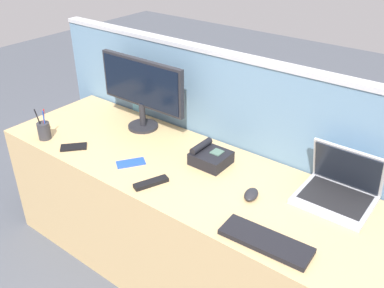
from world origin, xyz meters
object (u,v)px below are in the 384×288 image
(tv_remote, at_px, (151,183))
(keyboard_main, at_px, (266,241))
(desktop_monitor, at_px, (142,87))
(desk_phone, at_px, (210,157))
(laptop, at_px, (339,187))
(computer_mouse_right_hand, at_px, (251,194))
(pen_cup, at_px, (44,130))
(cell_phone_black_slab, at_px, (74,147))
(cell_phone_blue_case, at_px, (131,163))

(tv_remote, bearing_deg, keyboard_main, 20.54)
(desktop_monitor, bearing_deg, desk_phone, -9.35)
(laptop, xyz_separation_m, computer_mouse_right_hand, (-0.31, -0.24, -0.04))
(computer_mouse_right_hand, bearing_deg, keyboard_main, -62.13)
(pen_cup, height_order, cell_phone_black_slab, pen_cup)
(desktop_monitor, relative_size, computer_mouse_right_hand, 5.91)
(desk_phone, relative_size, cell_phone_blue_case, 1.23)
(keyboard_main, height_order, pen_cup, pen_cup)
(desk_phone, relative_size, tv_remote, 1.06)
(tv_remote, bearing_deg, desktop_monitor, 158.91)
(pen_cup, bearing_deg, tv_remote, 2.32)
(desktop_monitor, distance_m, pen_cup, 0.60)
(desktop_monitor, xyz_separation_m, cell_phone_black_slab, (-0.13, -0.42, -0.25))
(laptop, height_order, keyboard_main, laptop)
(keyboard_main, height_order, computer_mouse_right_hand, computer_mouse_right_hand)
(laptop, height_order, cell_phone_black_slab, laptop)
(laptop, height_order, desk_phone, laptop)
(keyboard_main, height_order, cell_phone_blue_case, keyboard_main)
(laptop, xyz_separation_m, cell_phone_black_slab, (-1.31, -0.44, -0.05))
(desktop_monitor, distance_m, computer_mouse_right_hand, 0.92)
(desk_phone, xyz_separation_m, tv_remote, (-0.11, -0.33, -0.03))
(desktop_monitor, height_order, cell_phone_blue_case, desktop_monitor)
(tv_remote, bearing_deg, cell_phone_blue_case, -176.87)
(cell_phone_blue_case, distance_m, tv_remote, 0.22)
(keyboard_main, xyz_separation_m, computer_mouse_right_hand, (-0.20, 0.22, 0.01))
(desktop_monitor, bearing_deg, pen_cup, -127.57)
(keyboard_main, bearing_deg, computer_mouse_right_hand, 128.58)
(cell_phone_blue_case, distance_m, cell_phone_black_slab, 0.37)
(computer_mouse_right_hand, height_order, pen_cup, pen_cup)
(cell_phone_blue_case, bearing_deg, keyboard_main, 27.89)
(keyboard_main, bearing_deg, laptop, 73.43)
(computer_mouse_right_hand, distance_m, cell_phone_blue_case, 0.65)
(cell_phone_black_slab, bearing_deg, laptop, 60.71)
(computer_mouse_right_hand, relative_size, cell_phone_blue_case, 0.69)
(laptop, distance_m, desk_phone, 0.64)
(desktop_monitor, xyz_separation_m, laptop, (1.18, 0.02, -0.20))
(cell_phone_blue_case, bearing_deg, cell_phone_black_slab, -134.13)
(laptop, height_order, tv_remote, laptop)
(desktop_monitor, height_order, computer_mouse_right_hand, desktop_monitor)
(laptop, height_order, computer_mouse_right_hand, laptop)
(laptop, height_order, cell_phone_blue_case, laptop)
(pen_cup, height_order, tv_remote, pen_cup)
(desktop_monitor, xyz_separation_m, desk_phone, (0.55, -0.09, -0.22))
(computer_mouse_right_hand, distance_m, pen_cup, 1.24)
(cell_phone_black_slab, bearing_deg, desk_phone, 67.70)
(keyboard_main, xyz_separation_m, cell_phone_black_slab, (-1.20, 0.02, -0.01))
(cell_phone_blue_case, bearing_deg, desktop_monitor, 158.11)
(desk_phone, bearing_deg, desktop_monitor, 170.65)
(pen_cup, bearing_deg, cell_phone_black_slab, 8.27)
(desktop_monitor, xyz_separation_m, cell_phone_blue_case, (0.23, -0.34, -0.25))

